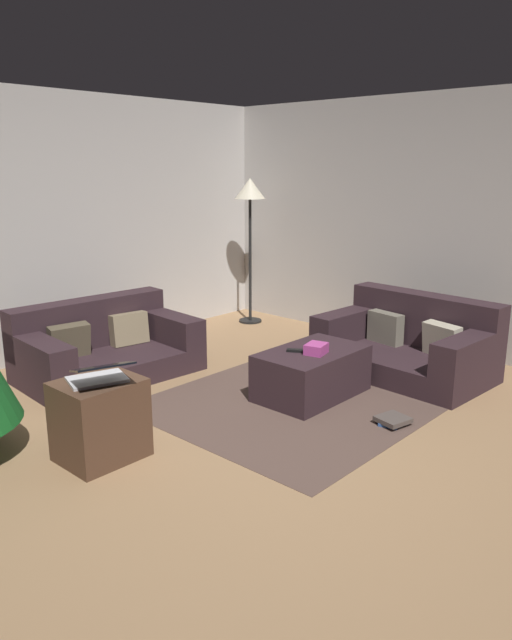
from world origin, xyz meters
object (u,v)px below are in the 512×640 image
couch_left (103,347)px  ottoman (312,373)px  book_stack (393,420)px  gift_box (316,349)px  corner_lamp (250,200)px  side_table (100,420)px  laptop (99,375)px  tv_remote (296,351)px  couch_right (410,344)px

couch_left → ottoman: couch_left is taller
couch_left → book_stack: (0.79, -2.59, -0.22)m
gift_box → corner_lamp: size_ratio=0.10×
side_table → corner_lamp: (3.32, 1.74, 1.22)m
corner_lamp → couch_left: bearing=-172.4°
couch_left → gift_box: 2.03m
ottoman → laptop: 1.92m
tv_remote → laptop: 1.76m
tv_remote → book_stack: bearing=-117.0°
couch_right → book_stack: couch_right is taller
couch_left → gift_box: couch_left is taller
gift_box → laptop: (-1.81, 0.37, 0.16)m
gift_box → ottoman: bearing=56.4°
couch_right → side_table: size_ratio=2.90×
side_table → corner_lamp: 3.94m
couch_right → book_stack: size_ratio=6.04×
couch_left → gift_box: size_ratio=8.87×
ottoman → book_stack: (-0.06, -0.82, -0.17)m
tv_remote → book_stack: size_ratio=0.61×
gift_box → laptop: bearing=168.5°
couch_left → gift_box: (0.81, -1.85, 0.18)m
gift_box → tv_remote: gift_box is taller
couch_right → laptop: size_ratio=3.10×
corner_lamp → couch_right: bearing=-98.9°
tv_remote → book_stack: (0.06, -0.89, -0.38)m
couch_left → tv_remote: (0.73, -1.70, 0.15)m
couch_left → couch_right: (1.96, -2.08, 0.01)m
ottoman → side_table: size_ratio=1.73×
side_table → couch_left: bearing=55.5°
couch_right → ottoman: couch_right is taller
ottoman → laptop: bearing=171.2°
side_table → book_stack: side_table is taller
couch_left → book_stack: couch_left is taller
gift_box → laptop: 1.85m
couch_left → ottoman: bearing=119.9°
side_table → book_stack: (1.78, -1.16, -0.24)m
couch_right → ottoman: size_ratio=1.68×
couch_left → laptop: size_ratio=3.17×
book_stack → gift_box: bearing=89.1°
side_table → book_stack: 2.13m
ottoman → gift_box: 0.26m
tv_remote → laptop: size_ratio=0.31×
couch_right → corner_lamp: bearing=-5.3°
tv_remote → couch_right: bearing=-48.0°
side_table → ottoman: bearing=-10.7°
book_stack → couch_left: bearing=107.1°
corner_lamp → ottoman: bearing=-125.3°
couch_left → couch_right: bearing=137.4°
gift_box → book_stack: size_ratio=0.70×
laptop → couch_right: bearing=-11.4°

